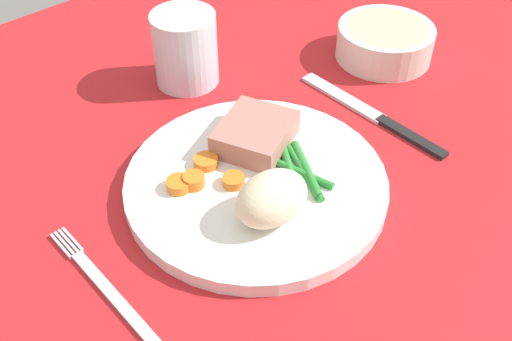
% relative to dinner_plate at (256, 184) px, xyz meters
% --- Properties ---
extents(dining_table, '(1.20, 0.90, 0.02)m').
position_rel_dinner_plate_xyz_m(dining_table, '(0.03, 0.04, -0.02)').
color(dining_table, red).
rests_on(dining_table, ground).
extents(dinner_plate, '(0.26, 0.26, 0.02)m').
position_rel_dinner_plate_xyz_m(dinner_plate, '(0.00, 0.00, 0.00)').
color(dinner_plate, white).
rests_on(dinner_plate, dining_table).
extents(meat_portion, '(0.10, 0.10, 0.03)m').
position_rel_dinner_plate_xyz_m(meat_portion, '(0.04, 0.04, 0.02)').
color(meat_portion, '#B2756B').
rests_on(meat_portion, dinner_plate).
extents(mashed_potatoes, '(0.07, 0.05, 0.05)m').
position_rel_dinner_plate_xyz_m(mashed_potatoes, '(-0.02, -0.05, 0.03)').
color(mashed_potatoes, beige).
rests_on(mashed_potatoes, dinner_plate).
extents(carrot_slices, '(0.07, 0.06, 0.01)m').
position_rel_dinner_plate_xyz_m(carrot_slices, '(-0.04, 0.03, 0.01)').
color(carrot_slices, orange).
rests_on(carrot_slices, dinner_plate).
extents(green_beans, '(0.06, 0.09, 0.01)m').
position_rel_dinner_plate_xyz_m(green_beans, '(0.04, -0.03, 0.01)').
color(green_beans, '#2D8C38').
rests_on(green_beans, dinner_plate).
extents(fork, '(0.01, 0.17, 0.00)m').
position_rel_dinner_plate_xyz_m(fork, '(-0.18, -0.00, -0.01)').
color(fork, silver).
rests_on(fork, dining_table).
extents(knife, '(0.02, 0.20, 0.01)m').
position_rel_dinner_plate_xyz_m(knife, '(0.18, -0.00, -0.01)').
color(knife, black).
rests_on(knife, dining_table).
extents(water_glass, '(0.08, 0.08, 0.09)m').
position_rel_dinner_plate_xyz_m(water_glass, '(0.07, 0.20, 0.03)').
color(water_glass, silver).
rests_on(water_glass, dining_table).
extents(salad_bowl, '(0.12, 0.12, 0.04)m').
position_rel_dinner_plate_xyz_m(salad_bowl, '(0.29, 0.07, 0.02)').
color(salad_bowl, silver).
rests_on(salad_bowl, dining_table).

